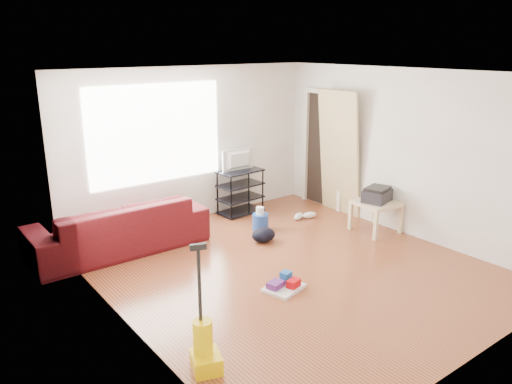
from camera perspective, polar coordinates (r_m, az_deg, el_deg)
room at (r=6.35m, az=3.80°, el=2.20°), size 4.51×5.01×2.51m
sofa at (r=7.44m, az=-15.23°, el=-6.37°), size 2.45×0.96×0.71m
tv_stand at (r=8.57m, az=-1.80°, el=0.07°), size 0.79×0.49×0.76m
tv at (r=8.43m, az=-1.84°, el=3.67°), size 0.62×0.08×0.36m
side_table at (r=7.95m, az=13.58°, el=-1.59°), size 0.64×0.64×0.49m
printer at (r=7.90m, az=13.67°, el=-0.29°), size 0.51×0.44×0.23m
bucket at (r=7.93m, az=0.50°, el=-4.29°), size 0.32×0.32×0.26m
toilet_paper at (r=7.86m, az=0.46°, el=-3.03°), size 0.13×0.13×0.12m
cleaning_tray at (r=6.10m, az=3.22°, el=-10.55°), size 0.53×0.47×0.16m
backpack at (r=7.47m, az=0.86°, el=-5.66°), size 0.38×0.30×0.21m
sneakers at (r=8.42m, az=5.50°, el=-2.72°), size 0.48×0.24×0.11m
vacuum at (r=4.69m, az=-5.92°, el=-17.23°), size 0.33×0.35×1.20m
door_panel at (r=8.83m, az=9.14°, el=-2.30°), size 0.26×0.85×2.11m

